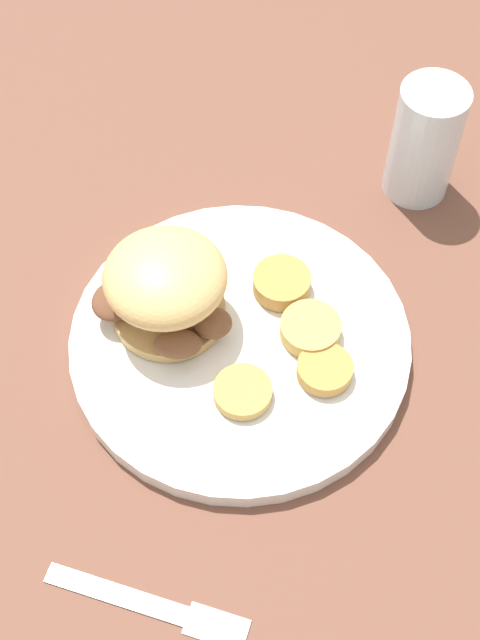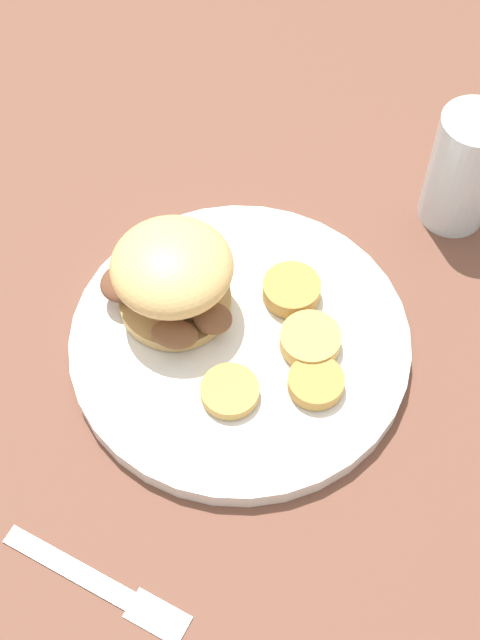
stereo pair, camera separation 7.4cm
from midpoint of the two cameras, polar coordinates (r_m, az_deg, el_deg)
The scene contains 9 objects.
ground_plane at distance 0.77m, azimuth -2.72°, elevation -2.00°, with size 4.00×4.00×0.00m, color brown.
dinner_plate at distance 0.77m, azimuth -2.75°, elevation -1.58°, with size 0.29×0.29×0.02m.
sandwich at distance 0.74m, azimuth -7.58°, elevation 1.80°, with size 0.11×0.13×0.08m.
potato_round_0 at distance 0.73m, azimuth 2.60°, elevation -3.41°, with size 0.05×0.05×0.01m, color #BC8942.
potato_round_1 at distance 0.75m, azimuth 1.74°, elevation -0.53°, with size 0.05×0.05×0.02m, color tan.
potato_round_2 at distance 0.78m, azimuth -0.02°, elevation 2.20°, with size 0.05×0.05×0.02m, color #BC8942.
potato_round_3 at distance 0.73m, azimuth -2.42°, elevation -4.84°, with size 0.05×0.05×0.01m, color tan.
fork at distance 0.69m, azimuth -9.02°, elevation -17.83°, with size 0.07×0.15×0.00m.
drinking_glass at distance 0.85m, azimuth 9.29°, elevation 11.03°, with size 0.06×0.06×0.12m.
Camera 1 is at (0.40, -0.02, 0.66)m, focal length 50.00 mm.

